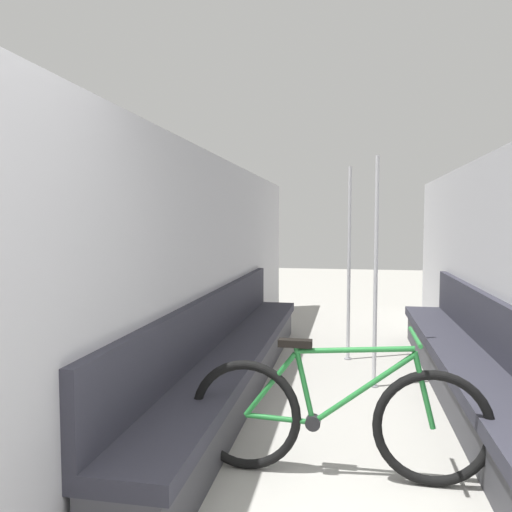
{
  "coord_description": "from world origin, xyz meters",
  "views": [
    {
      "loc": [
        -0.0,
        -1.15,
        1.51
      ],
      "look_at": [
        -0.77,
        2.96,
        1.23
      ],
      "focal_mm": 35.0,
      "sensor_mm": 36.0,
      "label": 1
    }
  ],
  "objects_px": {
    "bench_seat_row_right": "(472,372)",
    "grab_pole_near": "(376,276)",
    "grab_pole_far": "(350,267)",
    "bicycle": "(336,418)",
    "bench_seat_row_left": "(234,360)"
  },
  "relations": [
    {
      "from": "bench_seat_row_right",
      "to": "bench_seat_row_left",
      "type": "bearing_deg",
      "value": 180.0
    },
    {
      "from": "grab_pole_near",
      "to": "grab_pole_far",
      "type": "bearing_deg",
      "value": 104.83
    },
    {
      "from": "bicycle",
      "to": "grab_pole_far",
      "type": "distance_m",
      "value": 2.69
    },
    {
      "from": "bench_seat_row_right",
      "to": "grab_pole_far",
      "type": "relative_size",
      "value": 2.26
    },
    {
      "from": "bench_seat_row_left",
      "to": "bench_seat_row_right",
      "type": "relative_size",
      "value": 1.0
    },
    {
      "from": "grab_pole_near",
      "to": "grab_pole_far",
      "type": "xyz_separation_m",
      "value": [
        -0.24,
        0.89,
        0.0
      ]
    },
    {
      "from": "bicycle",
      "to": "grab_pole_far",
      "type": "xyz_separation_m",
      "value": [
        0.07,
        2.6,
        0.67
      ]
    },
    {
      "from": "bench_seat_row_right",
      "to": "grab_pole_near",
      "type": "xyz_separation_m",
      "value": [
        -0.76,
        0.34,
        0.74
      ]
    },
    {
      "from": "bench_seat_row_left",
      "to": "grab_pole_far",
      "type": "bearing_deg",
      "value": 50.78
    },
    {
      "from": "bench_seat_row_left",
      "to": "bench_seat_row_right",
      "type": "bearing_deg",
      "value": 0.0
    },
    {
      "from": "bench_seat_row_left",
      "to": "bench_seat_row_right",
      "type": "height_order",
      "value": "same"
    },
    {
      "from": "grab_pole_near",
      "to": "bench_seat_row_left",
      "type": "bearing_deg",
      "value": -164.64
    },
    {
      "from": "bench_seat_row_right",
      "to": "bicycle",
      "type": "height_order",
      "value": "bench_seat_row_right"
    },
    {
      "from": "bicycle",
      "to": "grab_pole_near",
      "type": "height_order",
      "value": "grab_pole_near"
    },
    {
      "from": "grab_pole_near",
      "to": "grab_pole_far",
      "type": "relative_size",
      "value": 1.0
    }
  ]
}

